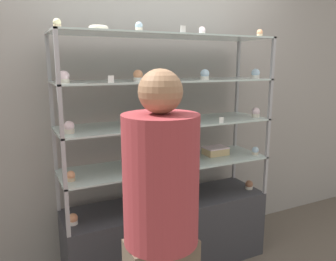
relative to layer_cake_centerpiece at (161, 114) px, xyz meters
name	(u,v)px	position (x,y,z in m)	size (l,w,h in m)	color
back_wall	(149,101)	(0.03, 0.30, 0.06)	(8.00, 0.05, 2.60)	gray
display_base	(168,234)	(0.03, -0.07, -0.96)	(1.60, 0.44, 0.55)	#333338
display_riser_lower	(168,165)	(0.03, -0.07, -0.39)	(1.60, 0.44, 0.31)	#99999E
display_riser_middle	(168,125)	(0.03, -0.07, -0.08)	(1.60, 0.44, 0.31)	#99999E
display_riser_upper	(168,82)	(0.03, -0.07, 0.24)	(1.60, 0.44, 0.31)	#99999E
display_riser_top	(168,37)	(0.03, -0.07, 0.55)	(1.60, 0.44, 0.31)	#99999E
layer_cake_centerpiece	(161,114)	(0.00, 0.00, 0.00)	(0.21, 0.21, 0.11)	brown
sheet_cake_frosted	(216,151)	(0.48, -0.03, -0.34)	(0.19, 0.14, 0.07)	#DBBC84
cupcake_0	(73,219)	(-0.70, -0.12, -0.65)	(0.06, 0.06, 0.08)	white
cupcake_1	(174,201)	(0.03, -0.16, -0.65)	(0.06, 0.06, 0.08)	beige
cupcake_2	(249,185)	(0.76, -0.14, -0.65)	(0.06, 0.06, 0.08)	beige
price_tag_0	(136,218)	(-0.31, -0.27, -0.66)	(0.04, 0.00, 0.04)	white
cupcake_3	(71,176)	(-0.70, -0.14, -0.34)	(0.06, 0.06, 0.07)	#CCB28C
cupcake_4	(171,161)	(0.02, -0.13, -0.34)	(0.06, 0.06, 0.07)	beige
cupcake_5	(255,151)	(0.78, -0.18, -0.34)	(0.06, 0.06, 0.07)	beige
price_tag_1	(149,172)	(-0.21, -0.27, -0.35)	(0.04, 0.00, 0.04)	white
cupcake_6	(69,127)	(-0.70, -0.14, -0.02)	(0.07, 0.07, 0.08)	beige
cupcake_7	(256,113)	(0.78, -0.16, -0.02)	(0.07, 0.07, 0.08)	beige
price_tag_2	(221,120)	(0.37, -0.27, -0.04)	(0.04, 0.00, 0.04)	white
cupcake_8	(64,77)	(-0.71, -0.17, 0.29)	(0.07, 0.07, 0.07)	beige
cupcake_9	(138,76)	(-0.23, -0.14, 0.29)	(0.07, 0.07, 0.07)	white
cupcake_10	(205,75)	(0.28, -0.16, 0.29)	(0.07, 0.07, 0.07)	white
cupcake_11	(256,74)	(0.75, -0.16, 0.29)	(0.07, 0.07, 0.07)	white
price_tag_3	(111,79)	(-0.45, -0.27, 0.28)	(0.04, 0.00, 0.04)	white
cupcake_12	(57,24)	(-0.72, -0.12, 0.60)	(0.05, 0.05, 0.06)	#CCB28C
cupcake_13	(139,27)	(-0.23, -0.18, 0.60)	(0.05, 0.05, 0.06)	beige
cupcake_14	(202,31)	(0.28, -0.11, 0.60)	(0.05, 0.05, 0.06)	white
cupcake_15	(260,34)	(0.78, -0.15, 0.60)	(0.05, 0.05, 0.06)	#CCB28C
price_tag_4	(183,29)	(0.04, -0.27, 0.59)	(0.04, 0.00, 0.04)	white
donut_glazed	(99,28)	(-0.47, -0.09, 0.59)	(0.12, 0.12, 0.04)	#EFE5CC
customer_figure	(161,220)	(-0.39, -0.85, -0.39)	(0.37, 0.37, 1.59)	brown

